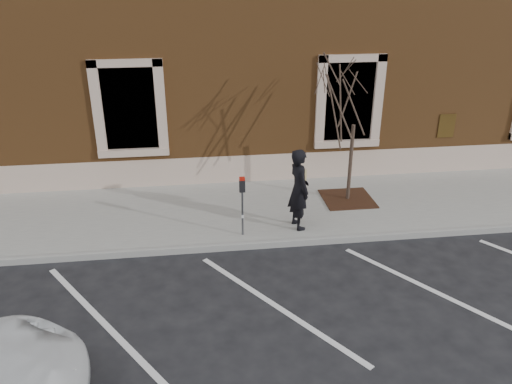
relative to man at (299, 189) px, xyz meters
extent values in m
plane|color=#28282B|center=(-1.00, -0.58, -1.12)|extent=(120.00, 120.00, 0.00)
cube|color=#A8A79E|center=(-1.00, 1.17, -1.05)|extent=(40.00, 3.50, 0.15)
cube|color=#9E9E99|center=(-1.00, -0.63, -1.05)|extent=(40.00, 0.12, 0.15)
cube|color=brown|center=(-1.00, 7.17, 2.88)|extent=(40.00, 8.50, 8.00)
cube|color=#C2A794|center=(-1.00, 2.95, -0.57)|extent=(40.00, 0.06, 0.80)
cube|color=black|center=(-4.00, 3.07, 1.28)|extent=(1.40, 0.30, 2.20)
cube|color=#C2A794|center=(-4.00, 2.90, 0.08)|extent=(1.90, 0.20, 0.20)
cube|color=black|center=(2.00, 3.07, 1.28)|extent=(1.40, 0.30, 2.20)
cube|color=#C2A794|center=(2.00, 2.90, 0.08)|extent=(1.90, 0.20, 0.20)
imported|color=black|center=(0.00, 0.00, 0.00)|extent=(0.61, 0.79, 1.95)
cylinder|color=#595B60|center=(-1.34, -0.23, -0.43)|extent=(0.05, 0.05, 1.09)
cube|color=black|center=(-1.34, -0.23, 0.26)|extent=(0.13, 0.10, 0.28)
cube|color=red|center=(-1.34, -0.23, 0.43)|extent=(0.12, 0.09, 0.07)
cube|color=white|center=(-1.34, -0.28, -0.48)|extent=(0.05, 0.00, 0.08)
cube|color=#371F11|center=(1.64, 1.34, -0.96)|extent=(1.31, 1.31, 0.03)
cylinder|color=#413327|center=(1.64, 1.34, 0.06)|extent=(0.10, 0.10, 2.06)
camera|label=1|loc=(-2.35, -10.35, 4.65)|focal=35.00mm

